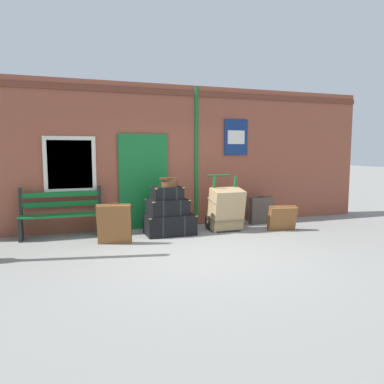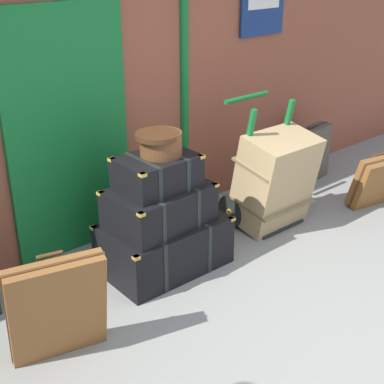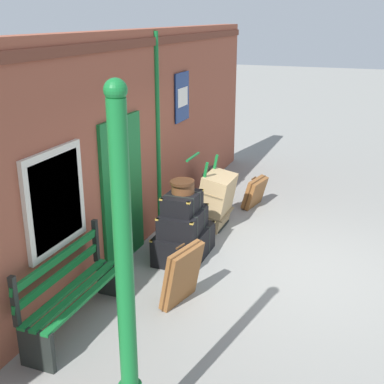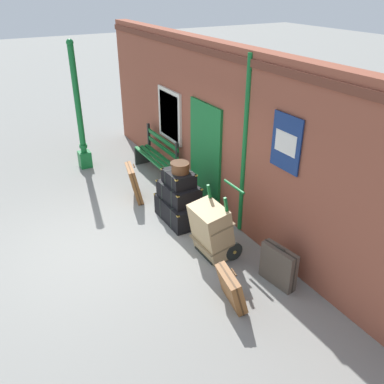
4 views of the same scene
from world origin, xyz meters
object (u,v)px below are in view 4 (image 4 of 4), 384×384
Objects in this scene: steamer_trunk_base at (180,210)px; suitcase_umber at (278,266)px; lamp_post at (80,122)px; suitcase_olive at (231,288)px; platform_bench at (157,157)px; large_brown_trunk at (212,230)px; steamer_trunk_middle at (179,192)px; round_hatbox at (180,167)px; porters_trolley at (220,237)px; steamer_trunk_top at (179,178)px; suitcase_brown at (134,183)px.

steamer_trunk_base is 2.41m from suitcase_umber.
lamp_post is 4.72× the size of suitcase_olive.
platform_bench is 4.49m from suitcase_umber.
platform_bench is 3.41m from large_brown_trunk.
steamer_trunk_middle is 2.30× the size of round_hatbox.
lamp_post is 5.85m from suitcase_olive.
suitcase_olive is at bearing 4.13° from lamp_post.
lamp_post reaches higher than suitcase_olive.
suitcase_umber is at bearing 15.62° from porters_trolley.
round_hatbox is (-0.00, 0.01, 0.90)m from steamer_trunk_base.
round_hatbox is at bearing -170.40° from suitcase_umber.
large_brown_trunk is at bearing -90.00° from porters_trolley.
suitcase_olive is (4.52, -0.96, -0.17)m from platform_bench.
porters_trolley is 0.26m from large_brown_trunk.
steamer_trunk_top reaches higher than suitcase_olive.
round_hatbox reaches higher than suitcase_olive.
suitcase_brown is at bearing -158.35° from steamer_trunk_top.
steamer_trunk_top reaches higher than suitcase_brown.
porters_trolley is 2.51m from suitcase_brown.
platform_bench is 1.33× the size of porters_trolley.
steamer_trunk_base is 1.52× the size of suitcase_umber.
steamer_trunk_top is (-0.05, 0.00, 0.66)m from steamer_trunk_base.
steamer_trunk_top is at bearing 14.86° from lamp_post.
suitcase_umber is at bearing -1.13° from platform_bench.
steamer_trunk_top is at bearing -13.61° from platform_bench.
suitcase_umber is at bearing 9.91° from steamer_trunk_base.
steamer_trunk_middle is (2.07, -0.51, 0.14)m from platform_bench.
round_hatbox reaches higher than steamer_trunk_middle.
suitcase_brown is at bearing -46.12° from platform_bench.
steamer_trunk_top reaches higher than suitcase_umber.
lamp_post is at bearing -168.91° from suitcase_brown.
round_hatbox is at bearing 21.27° from suitcase_brown.
steamer_trunk_middle is at bearing -156.28° from round_hatbox.
steamer_trunk_top reaches higher than steamer_trunk_middle.
round_hatbox is at bearing -13.13° from platform_bench.
steamer_trunk_middle is 1.25m from suitcase_brown.
platform_bench is at bearing 166.39° from steamer_trunk_top.
steamer_trunk_middle is 0.53m from round_hatbox.
lamp_post is 3.85× the size of suitcase_brown.
suitcase_olive reaches higher than steamer_trunk_base.
round_hatbox is at bearing 14.81° from lamp_post.
porters_trolley is at bearing 4.23° from steamer_trunk_top.
steamer_trunk_middle is 0.89× the size of large_brown_trunk.
round_hatbox is 0.55× the size of suitcase_umber.
steamer_trunk_top is 0.65× the size of large_brown_trunk.
platform_bench is (1.26, 1.38, -0.70)m from lamp_post.
suitcase_brown reaches higher than suitcase_olive.
porters_trolley reaches higher than large_brown_trunk.
platform_bench is 2.60× the size of steamer_trunk_top.
lamp_post is at bearing -167.33° from suitcase_umber.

